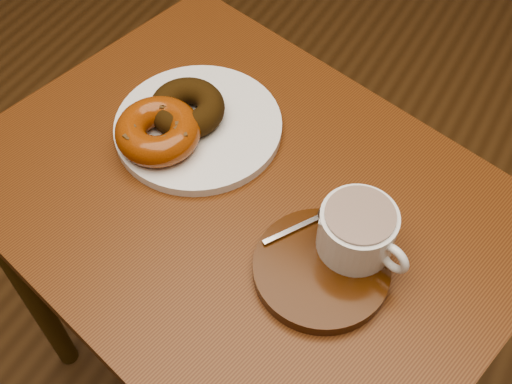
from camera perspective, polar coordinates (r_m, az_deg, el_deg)
The scene contains 7 objects.
cafe_table at distance 0.95m, azimuth -1.05°, elevation -4.15°, with size 0.84×0.70×0.69m.
donut_plate at distance 0.93m, azimuth -5.15°, elevation 5.82°, with size 0.24×0.24×0.01m, color white.
donut_cinnamon at distance 0.92m, azimuth -6.15°, elevation 7.43°, with size 0.11×0.11×0.04m, color #321F0A.
donut_caramel at distance 0.89m, azimuth -8.70°, elevation 5.38°, with size 0.15×0.15×0.04m.
saucer at distance 0.79m, azimuth 5.81°, elevation -6.81°, with size 0.17×0.17×0.02m, color #3A1B08.
coffee_cup at distance 0.78m, azimuth 9.07°, elevation -3.42°, with size 0.12×0.09×0.07m.
teaspoon at distance 0.82m, azimuth 5.77°, elevation -2.17°, with size 0.06×0.10×0.01m.
Camera 1 is at (0.53, -0.24, 1.38)m, focal length 45.00 mm.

